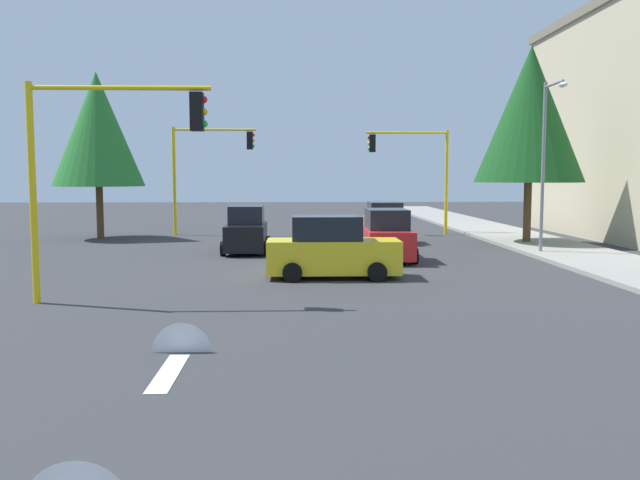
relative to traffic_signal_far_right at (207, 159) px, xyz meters
The scene contains 13 objects.
ground_plane 15.69m from the traffic_signal_far_right, 22.25° to the left, with size 120.00×120.00×0.00m, color #353538.
sidewalk_kerb 19.00m from the traffic_signal_far_right, 60.99° to the left, with size 80.00×4.00×0.15m, color gray.
lane_arrow_near 25.99m from the traffic_signal_far_right, ahead, with size 2.40×1.10×1.10m.
traffic_signal_far_right is the anchor object (origin of this frame).
traffic_signal_near_right 20.00m from the traffic_signal_far_right, ahead, with size 0.36×4.59×5.57m.
traffic_signal_far_left 11.44m from the traffic_signal_far_right, 90.00° to the left, with size 0.36×4.59×5.74m.
street_lamp_curbside 18.19m from the traffic_signal_far_right, 55.16° to the left, with size 2.15×0.28×7.00m.
tree_roadside_mid 16.94m from the traffic_signal_far_right, 69.12° to the left, with size 5.02×5.02×9.21m.
tree_opposite_side 5.82m from the traffic_signal_far_right, 69.22° to the right, with size 4.65×4.65×8.51m.
car_orange 10.80m from the traffic_signal_far_right, 62.74° to the left, with size 3.65×2.04×1.98m.
car_yellow 17.39m from the traffic_signal_far_right, 20.50° to the left, with size 1.97×4.19×1.98m.
car_black 9.80m from the traffic_signal_far_right, 17.43° to the left, with size 3.70×1.93×1.98m.
car_red 14.60m from the traffic_signal_far_right, 35.74° to the left, with size 4.08×2.01×1.98m.
Camera 1 is at (23.22, -0.91, 3.24)m, focal length 37.85 mm.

